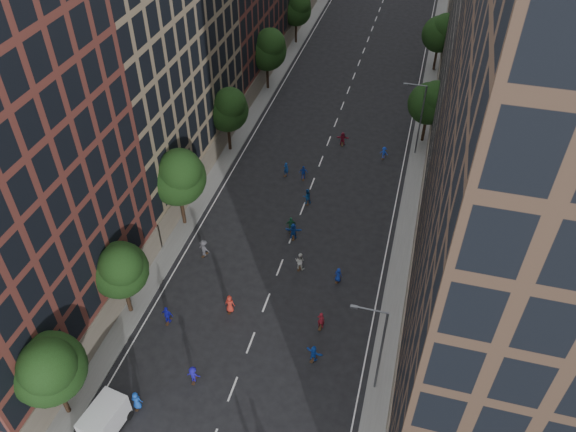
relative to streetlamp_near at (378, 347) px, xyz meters
The scene contains 33 objects.
ground 30.30m from the streetlamp_near, 110.32° to the left, with size 240.00×240.00×0.00m, color black.
sidewalk_left 42.27m from the streetlamp_near, 122.21° to the left, with size 4.00×105.00×0.15m, color slate.
sidewalk_right 35.90m from the streetlamp_near, 87.37° to the left, with size 4.00×105.00×0.15m, color slate.
bldg_left_b 39.13m from the streetlamp_near, 141.93° to the left, with size 14.00×26.00×34.00m, color #827055.
bldg_right_a 15.75m from the streetlamp_near, 19.17° to the left, with size 14.00×30.00×36.00m, color #443124.
bldg_right_b 35.03m from the streetlamp_near, 74.90° to the left, with size 14.00×28.00×33.00m, color #686056.
tree_left_0 22.89m from the streetlamp_near, 159.12° to the right, with size 5.20×5.20×8.83m.
tree_left_1 21.47m from the streetlamp_near, behind, with size 4.80×4.80×8.21m.
tree_left_2 25.48m from the streetlamp_near, 147.07° to the left, with size 5.60×5.60×9.45m.
tree_left_3 35.12m from the streetlamp_near, 127.52° to the left, with size 5.00×5.00×8.58m.
tree_left_4 48.78m from the streetlamp_near, 115.99° to the left, with size 5.40×5.40×9.08m.
tree_left_5 63.57m from the streetlamp_near, 109.66° to the left, with size 4.80×4.80×8.33m.
tree_right_a 35.87m from the streetlamp_near, 88.38° to the left, with size 5.00×5.00×8.39m.
tree_right_b 55.86m from the streetlamp_near, 88.95° to the left, with size 5.20×5.20×8.83m.
streetlamp_near is the anchor object (origin of this frame).
streetlamp_far 33.00m from the streetlamp_near, 90.00° to the left, with size 2.64×0.22×9.06m.
cargo_van 20.58m from the streetlamp_near, 153.90° to the right, with size 2.82×4.84×2.44m.
skater_0 18.39m from the streetlamp_near, 159.40° to the right, with size 0.83×0.54×1.71m, color #1546AF.
skater_3 14.53m from the streetlamp_near, 167.13° to the right, with size 1.04×0.60×1.61m, color #181296.
skater_4 18.43m from the streetlamp_near, behind, with size 1.08×0.45×1.84m, color #1415A6.
skater_5 6.71m from the streetlamp_near, 165.68° to the left, with size 1.47×0.47×1.59m, color blue.
skater_6 14.45m from the streetlamp_near, 161.95° to the left, with size 0.89×0.58×1.81m, color #AB271C.
skater_7 8.07m from the streetlamp_near, 137.85° to the left, with size 0.65×0.43×1.79m, color maroon.
skater_8 14.41m from the streetlamp_near, 128.07° to the left, with size 0.92×0.72×1.89m, color silver.
skater_9 20.96m from the streetlamp_near, 150.36° to the left, with size 1.20×0.69×1.86m, color #46454B.
skater_10 19.34m from the streetlamp_near, 124.23° to the left, with size 1.07×0.45×1.83m, color #1A5733.
skater_11 18.43m from the streetlamp_near, 124.51° to the left, with size 1.65×0.53×1.78m, color #123C99.
skater_12 12.10m from the streetlamp_near, 114.68° to the left, with size 0.74×0.48×1.51m, color navy.
skater_13 28.61m from the streetlamp_near, 118.80° to the left, with size 0.61×0.40×1.68m, color navy.
skater_14 23.24m from the streetlamp_near, 116.34° to the left, with size 0.87×0.68×1.80m, color #124999.
skater_15 31.54m from the streetlamp_near, 96.08° to the left, with size 0.97×0.55×1.49m, color #173BBC.
skater_16 27.52m from the streetlamp_near, 115.13° to the left, with size 0.99×0.41×1.69m, color #153AB0.
skater_17 33.99m from the streetlamp_near, 104.77° to the left, with size 1.55×0.49×1.67m, color maroon.
Camera 1 is at (10.41, -13.11, 38.63)m, focal length 35.00 mm.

